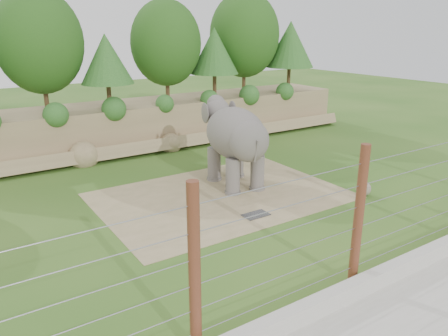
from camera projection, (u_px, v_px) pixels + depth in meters
ground at (254, 224)px, 15.75m from camera, size 90.00×90.00×0.00m
back_embankment at (130, 79)px, 24.90m from camera, size 30.00×5.52×8.77m
dirt_patch at (221, 196)px, 18.39m from camera, size 10.00×7.00×0.02m
drain_grate at (256, 215)px, 16.47m from camera, size 1.00×0.60×0.03m
elephant at (235, 145)px, 19.14m from camera, size 2.58×4.77×3.67m
stone_ball at (364, 189)px, 18.29m from camera, size 0.62×0.62×0.62m
retaining_wall at (367, 283)px, 11.70m from camera, size 26.00×0.35×0.50m
walkway at (435, 332)px, 10.19m from camera, size 26.00×4.00×0.01m
barrier_fence at (359, 217)px, 11.56m from camera, size 20.26×0.26×4.00m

